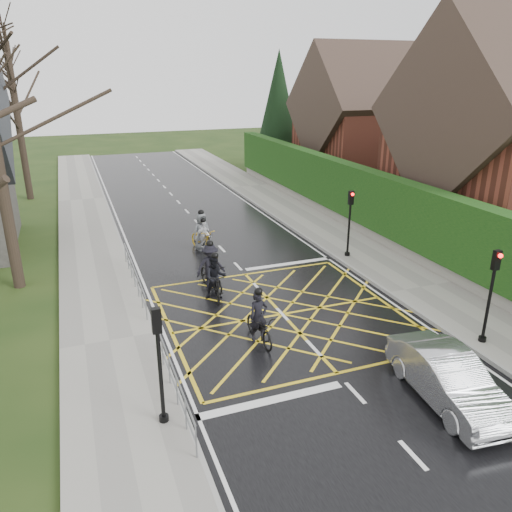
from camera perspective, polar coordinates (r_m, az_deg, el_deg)
ground at (r=18.06m, az=3.01°, el=-6.67°), size 120.00×120.00×0.00m
road at (r=18.06m, az=3.01°, el=-6.66°), size 9.00×80.00×0.01m
sidewalk_right at (r=20.96m, az=18.29°, el=-3.55°), size 3.00×80.00×0.15m
sidewalk_left at (r=16.82m, az=-16.37°, el=-9.44°), size 3.00×80.00×0.15m
stone_wall at (r=26.35m, az=13.40°, el=2.45°), size 0.50×38.00×0.70m
hedge at (r=25.88m, az=13.71°, el=6.13°), size 0.90×38.00×2.80m
house_far at (r=39.21m, az=12.86°, el=14.23°), size 9.80×8.80×10.30m
conifer at (r=44.34m, az=2.57°, el=16.17°), size 4.60×4.60×10.00m
tree_far at (r=36.84m, az=-26.03°, el=16.84°), size 8.40×8.40×10.40m
railing_south at (r=13.58m, az=-9.52°, el=-13.07°), size 0.05×5.04×1.03m
railing_north at (r=20.22m, az=-13.78°, el=-1.77°), size 0.05×6.04×1.03m
traffic_light_ne at (r=23.14m, az=10.61°, el=3.58°), size 0.24×0.31×3.21m
traffic_light_se at (r=16.97m, az=25.15°, el=-4.35°), size 0.24×0.31×3.21m
traffic_light_sw at (r=12.21m, az=-10.92°, el=-12.40°), size 0.24×0.31×3.21m
cyclist_rear at (r=16.10m, az=0.38°, el=-7.80°), size 0.78×1.94×1.85m
cyclist_back at (r=19.00m, az=-4.59°, el=-2.94°), size 0.93×1.93×1.87m
cyclist_mid at (r=19.93m, az=-5.17°, el=-1.72°), size 1.27×2.15×2.01m
cyclist_front at (r=24.12m, az=-5.95°, el=1.90°), size 1.06×1.71×1.67m
cyclist_lead at (r=24.27m, az=-6.17°, el=2.24°), size 1.23×2.20×2.03m
car at (r=14.31m, az=21.10°, el=-12.91°), size 1.81×4.20×1.34m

